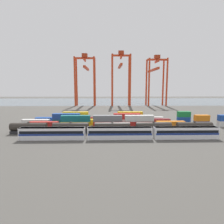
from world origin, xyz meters
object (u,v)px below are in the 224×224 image
at_px(shipping_container_0, 44,125).
at_px(shipping_container_1, 76,125).
at_px(passenger_train, 120,132).
at_px(gantry_crane_east, 156,75).
at_px(shipping_container_26, 184,119).
at_px(gantry_crane_west, 85,74).
at_px(freight_tank_row, 112,128).
at_px(shipping_container_16, 127,122).
at_px(shipping_container_25, 157,120).
at_px(shipping_container_19, 48,120).
at_px(gantry_crane_central, 121,73).
at_px(shipping_container_5, 139,124).

relative_size(shipping_container_0, shipping_container_1, 1.00).
distance_m(passenger_train, gantry_crane_east, 125.26).
bearing_deg(shipping_container_26, shipping_container_1, -167.33).
height_order(shipping_container_1, gantry_crane_west, gantry_crane_west).
xyz_separation_m(freight_tank_row, shipping_container_26, (35.35, 20.98, -0.75)).
bearing_deg(shipping_container_0, freight_tank_row, -18.62).
bearing_deg(shipping_container_26, shipping_container_0, -169.93).
bearing_deg(shipping_container_26, shipping_container_16, -168.69).
distance_m(passenger_train, shipping_container_26, 44.00).
height_order(shipping_container_26, gantry_crane_east, gantry_crane_east).
height_order(shipping_container_1, shipping_container_25, same).
height_order(shipping_container_1, shipping_container_16, same).
height_order(passenger_train, shipping_container_1, passenger_train).
height_order(passenger_train, shipping_container_19, passenger_train).
xyz_separation_m(passenger_train, shipping_container_16, (4.71, 23.29, -0.84)).
relative_size(shipping_container_19, gantry_crane_west, 0.26).
bearing_deg(shipping_container_16, passenger_train, -101.44).
bearing_deg(freight_tank_row, shipping_container_19, 145.25).
distance_m(freight_tank_row, shipping_container_26, 41.11).
bearing_deg(gantry_crane_east, shipping_container_0, -126.10).
distance_m(shipping_container_1, shipping_container_25, 39.08).
xyz_separation_m(shipping_container_1, gantry_crane_west, (-6.93, 97.17, 27.13)).
xyz_separation_m(freight_tank_row, shipping_container_0, (-28.56, 9.62, -0.75)).
distance_m(shipping_container_1, gantry_crane_east, 117.01).
relative_size(shipping_container_19, shipping_container_26, 2.00).
relative_size(gantry_crane_west, gantry_crane_central, 0.95).
bearing_deg(shipping_container_19, shipping_container_0, -81.61).
height_order(shipping_container_19, shipping_container_25, same).
bearing_deg(gantry_crane_east, shipping_container_19, -130.17).
xyz_separation_m(shipping_container_16, shipping_container_25, (15.27, 5.68, 0.00)).
height_order(freight_tank_row, gantry_crane_east, gantry_crane_east).
xyz_separation_m(shipping_container_16, gantry_crane_west, (-29.06, 91.49, 27.13)).
xyz_separation_m(shipping_container_1, gantry_crane_central, (25.57, 97.09, 28.48)).
height_order(shipping_container_19, shipping_container_26, same).
relative_size(shipping_container_19, gantry_crane_east, 0.27).
height_order(passenger_train, shipping_container_26, passenger_train).
distance_m(shipping_container_0, shipping_container_16, 35.98).
height_order(shipping_container_1, shipping_container_5, same).
relative_size(gantry_crane_west, gantry_crane_east, 1.02).
height_order(passenger_train, shipping_container_0, passenger_train).
relative_size(shipping_container_5, gantry_crane_east, 0.27).
relative_size(freight_tank_row, shipping_container_26, 12.37).
distance_m(shipping_container_16, shipping_container_26, 28.95).
bearing_deg(passenger_train, shipping_container_19, 138.28).
bearing_deg(gantry_crane_east, shipping_container_26, -94.99).
bearing_deg(gantry_crane_east, gantry_crane_central, -178.35).
bearing_deg(gantry_crane_central, shipping_container_1, -104.76).
height_order(freight_tank_row, shipping_container_19, freight_tank_row).
bearing_deg(shipping_container_25, gantry_crane_west, 117.32).
xyz_separation_m(freight_tank_row, shipping_container_1, (-15.16, 9.62, -0.75)).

